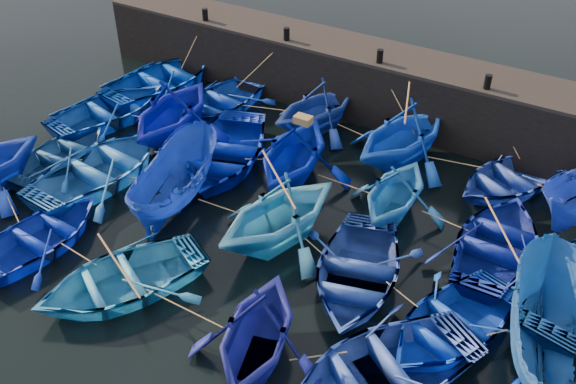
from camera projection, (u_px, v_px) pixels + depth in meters
The scene contains 32 objects.
ground at pixel (230, 267), 18.41m from camera, with size 120.00×120.00×0.00m, color black.
quay_wall at pixel (386, 87), 24.92m from camera, with size 26.00×2.50×2.50m, color black.
quay_top at pixel (389, 55), 24.15m from camera, with size 26.00×2.50×0.12m, color black.
bollard_0 at pixel (205, 15), 26.74m from camera, with size 0.24×0.24×0.50m, color black.
bollard_1 at pixel (287, 34), 25.04m from camera, with size 0.24×0.24×0.50m, color black.
bollard_2 at pixel (380, 56), 23.35m from camera, with size 0.24×0.24×0.50m, color black.
bollard_3 at pixel (488, 82), 21.65m from camera, with size 0.24×0.24×0.50m, color black.
boat_0 at pixel (163, 79), 27.01m from camera, with size 3.97×5.55×1.15m, color #00309B.
boat_1 at pixel (219, 101), 25.62m from camera, with size 3.36×4.69×0.97m, color #0C34A5.
boat_2 at pixel (317, 106), 24.07m from camera, with size 3.41×3.96×2.08m, color navy.
boat_3 at pixel (403, 133), 22.17m from camera, with size 3.91×4.54×2.39m, color blue.
boat_4 at pixel (509, 178), 21.27m from camera, with size 3.12×4.35×0.90m, color navy.
boat_6 at pixel (110, 109), 24.98m from camera, with size 3.58×5.01×1.04m, color navy.
boat_7 at pixel (172, 110), 23.42m from camera, with size 4.08×4.74×2.49m, color #050D96.
boat_8 at pixel (224, 151), 22.40m from camera, with size 3.90×5.45×1.13m, color #0420BB.
boat_9 at pixel (295, 151), 21.27m from camera, with size 3.82×4.43×2.33m, color #001599.
boat_10 at pixel (396, 191), 19.79m from camera, with size 3.19×3.70×1.95m, color blue.
boat_11 at pixel (498, 243), 18.53m from camera, with size 3.38×4.73×0.98m, color navy.
boat_13 at pixel (61, 155), 22.45m from camera, with size 3.05×4.27×0.89m, color navy.
boat_14 at pixel (101, 167), 21.59m from camera, with size 3.89×5.44×1.13m, color blue.
boat_15 at pixel (175, 181), 20.30m from camera, with size 1.83×4.85×1.88m, color navy.
boat_16 at pixel (279, 212), 18.62m from camera, with size 3.80×4.41×2.32m, color #3588D5.
boat_17 at pixel (356, 271), 17.55m from camera, with size 3.46×4.84×1.00m, color navy.
boat_18 at pixel (451, 324), 16.07m from camera, with size 3.14×4.39×0.91m, color #0933C2.
boat_19 at pixel (549, 332), 15.11m from camera, with size 1.98×5.26×2.03m, color #174D8D.
boat_21 at pixel (41, 236), 18.86m from camera, with size 3.07×4.29×0.89m, color #0820A0.
boat_22 at pixel (121, 278), 17.33m from camera, with size 3.39×4.74×0.98m, color #287CCC.
boat_23 at pixel (257, 331), 15.12m from camera, with size 3.36×3.90×2.05m, color navy.
boat_24 at pixel (381, 369), 14.85m from camera, with size 3.60×5.04×1.05m, color #213F99.
wooden_crate at pixel (303, 120), 20.39m from camera, with size 0.56×0.38×0.25m, color olive.
mooring_ropes at pixel (312, 160), 21.37m from camera, with size 17.23×11.88×2.10m.
loose_oars at pixel (333, 188), 18.66m from camera, with size 10.52×12.06×1.47m.
Camera 1 is at (8.57, -10.74, 12.56)m, focal length 40.00 mm.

